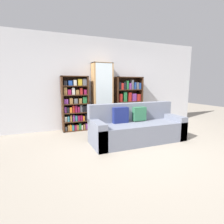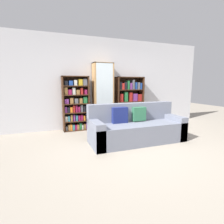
{
  "view_description": "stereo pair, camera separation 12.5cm",
  "coord_description": "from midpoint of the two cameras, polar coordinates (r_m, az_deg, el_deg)",
  "views": [
    {
      "loc": [
        -1.89,
        -2.87,
        1.32
      ],
      "look_at": [
        -0.2,
        1.3,
        0.6
      ],
      "focal_mm": 28.0,
      "sensor_mm": 36.0,
      "label": 1
    },
    {
      "loc": [
        -1.77,
        -2.92,
        1.32
      ],
      "look_at": [
        -0.2,
        1.3,
        0.6
      ],
      "focal_mm": 28.0,
      "sensor_mm": 36.0,
      "label": 2
    }
  ],
  "objects": [
    {
      "name": "wall_back",
      "position": [
        5.51,
        -1.12,
        9.35
      ],
      "size": [
        6.79,
        0.06,
        2.7
      ],
      "color": "silver",
      "rests_on": "ground"
    },
    {
      "name": "bookshelf_left",
      "position": [
        5.1,
        -11.01,
        2.44
      ],
      "size": [
        0.75,
        0.32,
        1.55
      ],
      "color": "#3D2314",
      "rests_on": "ground"
    },
    {
      "name": "couch",
      "position": [
        4.12,
        8.8,
        -5.24
      ],
      "size": [
        2.18,
        0.81,
        0.88
      ],
      "color": "slate",
      "rests_on": "ground"
    },
    {
      "name": "ground_plane",
      "position": [
        3.67,
        11.28,
        -12.21
      ],
      "size": [
        16.0,
        16.0,
        0.0
      ],
      "primitive_type": "plane",
      "color": "gray"
    },
    {
      "name": "wine_bottle",
      "position": [
        5.16,
        6.48,
        -4.26
      ],
      "size": [
        0.08,
        0.08,
        0.33
      ],
      "color": "black",
      "rests_on": "ground"
    },
    {
      "name": "display_cabinet",
      "position": [
        5.25,
        -2.31,
        5.17
      ],
      "size": [
        0.58,
        0.36,
        1.94
      ],
      "color": "#AD7F4C",
      "rests_on": "ground"
    },
    {
      "name": "bookshelf_right",
      "position": [
        5.63,
        6.3,
        3.02
      ],
      "size": [
        0.9,
        0.32,
        1.55
      ],
      "color": "#3D2314",
      "rests_on": "ground"
    }
  ]
}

